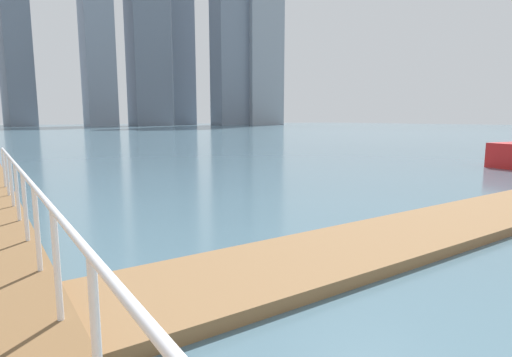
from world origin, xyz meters
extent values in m
plane|color=#476675|center=(0.00, 20.00, 0.00)|extent=(300.00, 300.00, 0.00)
cube|color=olive|center=(3.18, 11.96, 0.09)|extent=(13.35, 2.00, 0.18)
cylinder|color=white|center=(-3.15, 9.90, 0.93)|extent=(0.06, 0.06, 1.05)
cylinder|color=white|center=(-3.15, 11.39, 0.93)|extent=(0.06, 0.06, 1.05)
cylinder|color=white|center=(-3.15, 12.89, 0.93)|extent=(0.06, 0.06, 1.05)
cylinder|color=white|center=(-3.15, 14.39, 0.93)|extent=(0.06, 0.06, 1.05)
cylinder|color=white|center=(-3.15, 15.88, 0.93)|extent=(0.06, 0.06, 1.05)
cylinder|color=white|center=(-3.15, 17.38, 0.93)|extent=(0.06, 0.06, 1.05)
cylinder|color=white|center=(-3.15, 18.87, 0.93)|extent=(0.06, 0.06, 1.05)
cylinder|color=white|center=(-3.15, 20.37, 0.93)|extent=(0.06, 0.06, 1.05)
cube|color=slate|center=(6.43, 140.59, 30.95)|extent=(7.86, 13.38, 61.89)
cube|color=gray|center=(25.99, 130.79, 26.05)|extent=(8.17, 10.17, 52.09)
cube|color=slate|center=(41.20, 131.86, 27.24)|extent=(11.85, 8.60, 54.49)
cube|color=slate|center=(56.54, 142.74, 30.59)|extent=(8.72, 8.34, 61.18)
cube|color=slate|center=(67.14, 126.49, 33.92)|extent=(12.73, 7.83, 67.84)
cube|color=#8C939E|center=(79.01, 125.95, 37.38)|extent=(13.21, 9.62, 74.76)
camera|label=1|loc=(-3.64, 7.43, 2.26)|focal=28.59mm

